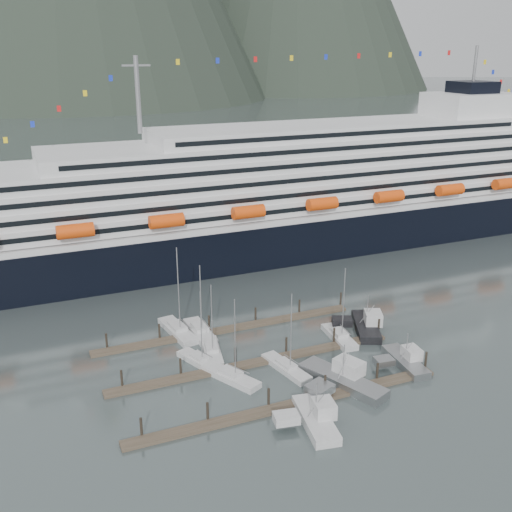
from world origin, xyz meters
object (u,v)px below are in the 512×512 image
at_px(sailboat_c, 212,352).
at_px(sailboat_e, 178,331).
at_px(sailboat_d, 286,368).
at_px(trawler_b, 315,418).
at_px(trawler_d, 405,361).
at_px(sailboat_h, 339,337).
at_px(sailboat_b, 231,377).
at_px(trawler_e, 365,325).
at_px(sailboat_a, 199,361).
at_px(trawler_c, 342,379).
at_px(sailboat_f, 200,332).
at_px(cruise_ship, 303,199).

bearing_deg(sailboat_c, sailboat_e, 29.71).
relative_size(sailboat_d, sailboat_e, 0.82).
distance_m(trawler_b, trawler_d, 22.31).
bearing_deg(sailboat_e, sailboat_h, -125.70).
bearing_deg(sailboat_c, sailboat_b, -168.19).
height_order(sailboat_e, trawler_e, sailboat_e).
distance_m(sailboat_a, sailboat_b, 7.31).
height_order(sailboat_e, trawler_c, sailboat_e).
relative_size(trawler_c, trawler_d, 1.40).
height_order(sailboat_e, trawler_b, sailboat_e).
distance_m(sailboat_d, sailboat_h, 14.31).
distance_m(sailboat_e, trawler_c, 31.69).
bearing_deg(sailboat_a, trawler_b, -178.60).
distance_m(sailboat_h, trawler_c, 14.81).
bearing_deg(sailboat_c, trawler_e, -82.81).
xyz_separation_m(trawler_c, trawler_d, (12.21, 1.17, -0.12)).
distance_m(trawler_c, trawler_e, 19.57).
xyz_separation_m(sailboat_f, sailboat_h, (21.63, -11.33, -0.01)).
distance_m(sailboat_e, trawler_e, 33.45).
distance_m(sailboat_c, trawler_b, 24.60).
height_order(sailboat_b, sailboat_h, sailboat_b).
relative_size(sailboat_d, trawler_e, 1.15).
height_order(cruise_ship, trawler_b, cruise_ship).
height_order(sailboat_c, sailboat_e, sailboat_e).
height_order(sailboat_d, trawler_e, sailboat_d).
bearing_deg(sailboat_e, sailboat_d, -155.64).
relative_size(sailboat_c, sailboat_f, 0.95).
height_order(cruise_ship, sailboat_a, cruise_ship).
xyz_separation_m(sailboat_a, trawler_d, (29.97, -13.43, 0.40)).
distance_m(sailboat_e, sailboat_h, 28.37).
relative_size(sailboat_b, trawler_e, 1.18).
xyz_separation_m(sailboat_d, trawler_b, (-2.60, -14.24, 0.49)).
bearing_deg(sailboat_b, cruise_ship, -63.14).
relative_size(sailboat_a, sailboat_d, 0.95).
relative_size(sailboat_b, sailboat_d, 1.02).
bearing_deg(sailboat_h, sailboat_b, 107.60).
relative_size(sailboat_e, trawler_b, 1.50).
bearing_deg(trawler_e, sailboat_d, 134.71).
bearing_deg(sailboat_d, trawler_d, -119.25).
bearing_deg(sailboat_e, trawler_c, -153.54).
xyz_separation_m(sailboat_c, sailboat_f, (0.42, 7.72, 0.02)).
relative_size(sailboat_a, sailboat_f, 0.94).
bearing_deg(sailboat_d, sailboat_a, 46.40).
xyz_separation_m(cruise_ship, sailboat_d, (-31.35, -55.68, -11.63)).
bearing_deg(cruise_ship, sailboat_c, -131.16).
xyz_separation_m(sailboat_c, trawler_c, (14.89, -16.56, 0.51)).
bearing_deg(trawler_b, sailboat_d, -0.52).
distance_m(sailboat_c, trawler_c, 22.28).
xyz_separation_m(cruise_ship, trawler_d, (-13.26, -61.56, -11.23)).
xyz_separation_m(sailboat_a, sailboat_c, (2.87, 1.96, 0.01)).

